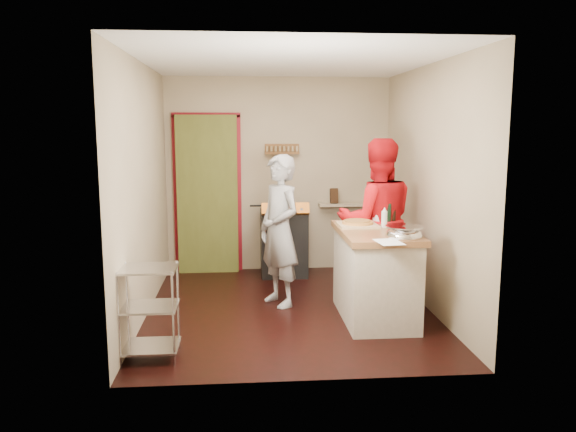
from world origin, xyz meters
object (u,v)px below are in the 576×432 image
object	(u,v)px
stove	(284,241)
person_stripe	(280,231)
island	(375,272)
person_red	(377,221)
wire_shelving	(149,308)

from	to	relation	value
stove	person_stripe	xyz separation A→B (m)	(-0.14, -1.25, 0.38)
island	person_red	size ratio (longest dim) A/B	0.76
island	stove	bearing A→B (deg)	114.28
wire_shelving	stove	bearing A→B (deg)	63.15
wire_shelving	island	distance (m)	2.29
island	person_stripe	xyz separation A→B (m)	(-0.94, 0.53, 0.34)
person_stripe	person_red	distance (m)	1.09
island	person_red	world-z (taller)	person_red
wire_shelving	person_red	size ratio (longest dim) A/B	0.44
island	wire_shelving	bearing A→B (deg)	-158.59
person_stripe	person_red	world-z (taller)	person_red
person_red	island	bearing A→B (deg)	77.08
stove	person_red	bearing A→B (deg)	-51.60
person_stripe	wire_shelving	bearing A→B (deg)	-70.86
stove	wire_shelving	bearing A→B (deg)	-116.85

